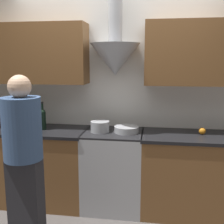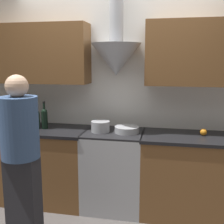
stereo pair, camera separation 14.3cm
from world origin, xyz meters
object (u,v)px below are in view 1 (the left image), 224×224
(wine_bottle_4, at_px, (6,117))
(mixing_bowl, at_px, (127,129))
(wine_bottle_3, at_px, (0,117))
(wine_bottle_7, at_px, (28,118))
(person_foreground_left, at_px, (24,160))
(wine_bottle_5, at_px, (13,118))
(orange_fruit, at_px, (202,131))
(wine_bottle_6, at_px, (21,117))
(stock_pot, at_px, (100,127))
(stove_range, at_px, (113,169))
(wine_bottle_8, at_px, (35,119))
(wine_bottle_9, at_px, (43,118))

(wine_bottle_4, xyz_separation_m, mixing_bowl, (1.45, 0.02, -0.10))
(wine_bottle_3, distance_m, mixing_bowl, 1.54)
(wine_bottle_3, xyz_separation_m, wine_bottle_7, (0.36, -0.01, -0.01))
(person_foreground_left, bearing_deg, wine_bottle_3, 128.59)
(wine_bottle_5, height_order, person_foreground_left, person_foreground_left)
(wine_bottle_4, relative_size, orange_fruit, 4.44)
(mixing_bowl, bearing_deg, wine_bottle_6, 179.80)
(wine_bottle_3, bearing_deg, person_foreground_left, -51.41)
(stock_pot, distance_m, person_foreground_left, 1.05)
(stock_pot, bearing_deg, person_foreground_left, -117.48)
(wine_bottle_6, height_order, orange_fruit, wine_bottle_6)
(wine_bottle_4, height_order, wine_bottle_5, wine_bottle_4)
(stove_range, distance_m, wine_bottle_6, 1.26)
(wine_bottle_4, xyz_separation_m, wine_bottle_7, (0.27, 0.00, -0.01))
(wine_bottle_5, height_order, wine_bottle_8, wine_bottle_8)
(mixing_bowl, relative_size, person_foreground_left, 0.17)
(wine_bottle_8, distance_m, mixing_bowl, 1.09)
(mixing_bowl, height_order, person_foreground_left, person_foreground_left)
(wine_bottle_7, xyz_separation_m, orange_fruit, (2.01, 0.06, -0.09))
(mixing_bowl, xyz_separation_m, person_foreground_left, (-0.78, -0.95, -0.06))
(wine_bottle_7, distance_m, mixing_bowl, 1.18)
(wine_bottle_5, distance_m, wine_bottle_8, 0.27)
(stock_pot, bearing_deg, wine_bottle_8, 179.75)
(stove_range, relative_size, wine_bottle_4, 2.74)
(wine_bottle_3, distance_m, wine_bottle_4, 0.09)
(wine_bottle_3, height_order, wine_bottle_4, wine_bottle_3)
(wine_bottle_4, height_order, orange_fruit, wine_bottle_4)
(wine_bottle_8, bearing_deg, stove_range, 1.06)
(wine_bottle_8, relative_size, mixing_bowl, 1.14)
(wine_bottle_3, xyz_separation_m, wine_bottle_9, (0.54, 0.00, -0.00))
(person_foreground_left, bearing_deg, stove_range, 56.21)
(wine_bottle_3, height_order, wine_bottle_8, wine_bottle_3)
(wine_bottle_4, xyz_separation_m, person_foreground_left, (0.66, -0.93, -0.16))
(stove_range, distance_m, stock_pot, 0.54)
(stock_pot, relative_size, person_foreground_left, 0.13)
(wine_bottle_7, bearing_deg, wine_bottle_4, -179.44)
(wine_bottle_3, bearing_deg, wine_bottle_6, 2.66)
(wine_bottle_4, distance_m, person_foreground_left, 1.15)
(wine_bottle_9, height_order, mixing_bowl, wine_bottle_9)
(wine_bottle_8, bearing_deg, person_foreground_left, -72.07)
(stove_range, relative_size, wine_bottle_9, 2.77)
(wine_bottle_4, relative_size, wine_bottle_5, 1.08)
(wine_bottle_5, relative_size, wine_bottle_8, 0.98)
(stove_range, relative_size, wine_bottle_7, 2.83)
(wine_bottle_9, distance_m, stock_pot, 0.69)
(wine_bottle_4, relative_size, mixing_bowl, 1.20)
(stove_range, relative_size, wine_bottle_3, 2.64)
(orange_fruit, bearing_deg, wine_bottle_8, -178.27)
(wine_bottle_9, bearing_deg, stock_pot, -1.21)
(wine_bottle_4, distance_m, stock_pot, 1.15)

